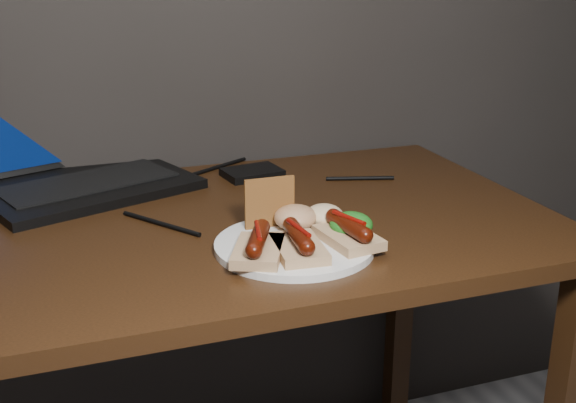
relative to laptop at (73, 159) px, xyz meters
The scene contains 12 objects.
desk 0.35m from the laptop, 70.38° to the right, with size 1.40×0.70×0.75m.
laptop is the anchor object (origin of this frame).
hard_drive 0.36m from the laptop, 11.46° to the right, with size 0.12×0.08×0.02m, color black.
desk_cables 0.21m from the laptop, 47.75° to the right, with size 0.98×0.42×0.01m.
plate 0.56m from the laptop, 56.99° to the right, with size 0.25×0.25×0.01m, color silver.
bread_sausage_left 0.55m from the laptop, 64.96° to the right, with size 0.11×0.13×0.04m.
bread_sausage_center 0.59m from the laptop, 60.04° to the right, with size 0.08×0.12×0.04m.
bread_sausage_right 0.63m from the laptop, 52.31° to the right, with size 0.08×0.12×0.04m.
crispbread 0.48m from the laptop, 53.47° to the right, with size 0.09×0.01×0.09m, color #9B5F2A.
salad_greens 0.62m from the laptop, 49.83° to the right, with size 0.07×0.07×0.04m, color #105211.
salsa_mound 0.53m from the laptop, 51.70° to the right, with size 0.07×0.07×0.04m, color #9A2C0F.
coleslaw_mound 0.56m from the laptop, 47.64° to the right, with size 0.06×0.06×0.04m, color beige.
Camera 1 is at (-0.17, 0.23, 1.20)m, focal length 45.00 mm.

